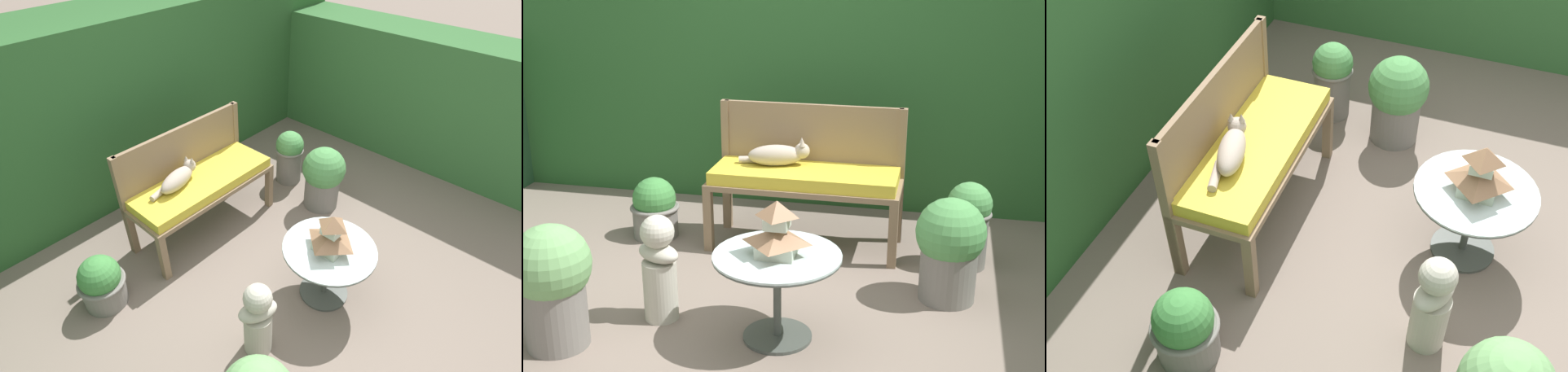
% 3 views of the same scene
% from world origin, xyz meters
% --- Properties ---
extents(ground, '(30.00, 30.00, 0.00)m').
position_xyz_m(ground, '(0.00, 0.00, 0.00)').
color(ground, '#75665B').
extents(foliage_hedge_back, '(6.40, 0.92, 1.78)m').
position_xyz_m(foliage_hedge_back, '(0.00, 2.36, 0.89)').
color(foliage_hedge_back, '#285628').
rests_on(foliage_hedge_back, ground).
extents(foliage_hedge_right, '(0.70, 3.50, 1.43)m').
position_xyz_m(foliage_hedge_right, '(2.85, 0.15, 0.71)').
color(foliage_hedge_right, '#336633').
rests_on(foliage_hedge_right, ground).
extents(garden_bench, '(1.36, 0.52, 0.58)m').
position_xyz_m(garden_bench, '(0.21, 1.03, 0.49)').
color(garden_bench, '#7F664C').
rests_on(garden_bench, ground).
extents(bench_backrest, '(1.36, 0.06, 1.00)m').
position_xyz_m(bench_backrest, '(0.21, 1.27, 0.72)').
color(bench_backrest, '#7F664C').
rests_on(bench_backrest, ground).
extents(cat, '(0.52, 0.25, 0.20)m').
position_xyz_m(cat, '(-0.00, 1.09, 0.66)').
color(cat, '#A89989').
rests_on(cat, garden_bench).
extents(patio_table, '(0.71, 0.71, 0.51)m').
position_xyz_m(patio_table, '(0.32, -0.27, 0.40)').
color(patio_table, '#424742').
rests_on(patio_table, ground).
extents(pagoda_birdhouse, '(0.28, 0.28, 0.31)m').
position_xyz_m(pagoda_birdhouse, '(0.32, -0.27, 0.64)').
color(pagoda_birdhouse, '#B2BCA8').
rests_on(pagoda_birdhouse, patio_table).
extents(garden_bust, '(0.31, 0.25, 0.65)m').
position_xyz_m(garden_bust, '(-0.40, -0.20, 0.33)').
color(garden_bust, '#B7B2A3').
rests_on(garden_bust, ground).
extents(potted_plant_table_near, '(0.42, 0.42, 0.66)m').
position_xyz_m(potted_plant_table_near, '(1.23, 0.42, 0.35)').
color(potted_plant_table_near, slate).
rests_on(potted_plant_table_near, ground).
extents(potted_plant_bench_right, '(0.30, 0.30, 0.60)m').
position_xyz_m(potted_plant_bench_right, '(1.35, 0.94, 0.32)').
color(potted_plant_bench_right, slate).
rests_on(potted_plant_bench_right, ground).
extents(potted_plant_hedge_corner, '(0.37, 0.37, 0.46)m').
position_xyz_m(potted_plant_hedge_corner, '(-0.91, 0.96, 0.22)').
color(potted_plant_hedge_corner, slate).
rests_on(potted_plant_hedge_corner, ground).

